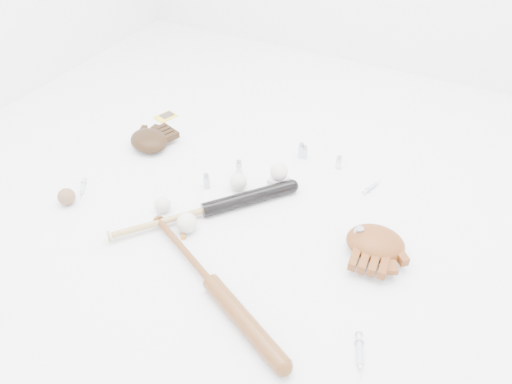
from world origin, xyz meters
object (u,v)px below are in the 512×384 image
at_px(glove_dark, 149,140).
at_px(pedestal, 279,182).
at_px(bat_wood, 212,283).
at_px(bat_dark, 205,210).

distance_m(glove_dark, pedestal, 0.65).
bearing_deg(bat_wood, bat_dark, 151.62).
bearing_deg(glove_dark, bat_wood, -20.94).
distance_m(bat_dark, pedestal, 0.35).
height_order(glove_dark, pedestal, glove_dark).
relative_size(glove_dark, pedestal, 3.22).
height_order(bat_dark, pedestal, bat_dark).
xyz_separation_m(glove_dark, pedestal, (0.65, 0.02, -0.02)).
bearing_deg(pedestal, bat_dark, -120.59).
xyz_separation_m(bat_wood, glove_dark, (-0.69, 0.58, 0.01)).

